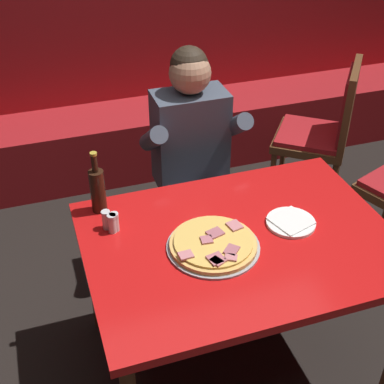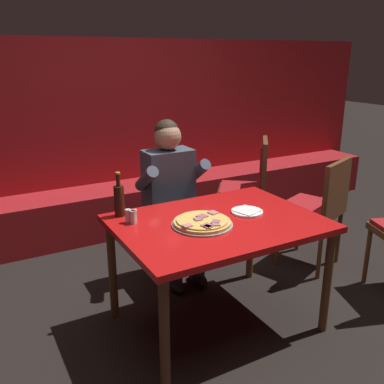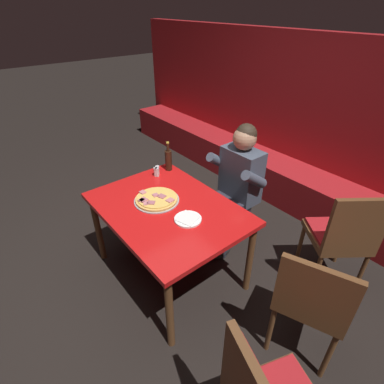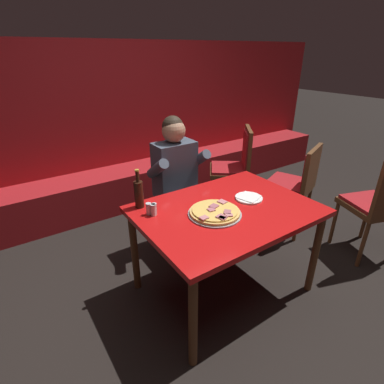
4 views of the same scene
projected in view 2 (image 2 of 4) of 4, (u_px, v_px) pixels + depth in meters
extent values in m
plane|color=black|center=(216.00, 322.00, 2.92)|extent=(24.00, 24.00, 0.00)
cube|color=#A3191E|center=(106.00, 134.00, 4.44)|extent=(6.80, 0.16, 1.90)
cube|color=#A3191E|center=(120.00, 209.00, 4.39)|extent=(6.46, 0.48, 0.46)
cylinder|color=brown|center=(165.00, 337.00, 2.20)|extent=(0.06, 0.06, 0.71)
cylinder|color=brown|center=(327.00, 282.00, 2.74)|extent=(0.06, 0.06, 0.71)
cylinder|color=brown|center=(112.00, 271.00, 2.88)|extent=(0.06, 0.06, 0.71)
cylinder|color=brown|center=(251.00, 237.00, 3.41)|extent=(0.06, 0.06, 0.71)
cube|color=red|center=(218.00, 223.00, 2.69)|extent=(1.27, 0.94, 0.04)
cylinder|color=#9E9EA3|center=(202.00, 224.00, 2.61)|extent=(0.38, 0.38, 0.01)
cylinder|color=#DBA856|center=(202.00, 222.00, 2.61)|extent=(0.35, 0.35, 0.02)
cylinder|color=#E0B251|center=(202.00, 220.00, 2.60)|extent=(0.32, 0.32, 0.01)
cube|color=#C6757A|center=(187.00, 226.00, 2.50)|extent=(0.06, 0.05, 0.01)
cube|color=#C6757A|center=(213.00, 213.00, 2.70)|extent=(0.06, 0.07, 0.01)
cube|color=#B76670|center=(208.00, 227.00, 2.48)|extent=(0.05, 0.06, 0.01)
cube|color=#C6757A|center=(217.00, 224.00, 2.51)|extent=(0.06, 0.06, 0.01)
cube|color=#B76670|center=(207.00, 226.00, 2.50)|extent=(0.07, 0.07, 0.01)
cube|color=#B76670|center=(198.00, 219.00, 2.60)|extent=(0.05, 0.05, 0.01)
cube|color=#A85B66|center=(216.00, 222.00, 2.55)|extent=(0.08, 0.08, 0.01)
cube|color=#A85B66|center=(202.00, 216.00, 2.64)|extent=(0.07, 0.07, 0.01)
cylinder|color=white|center=(247.00, 212.00, 2.82)|extent=(0.21, 0.21, 0.01)
cube|color=white|center=(247.00, 210.00, 2.81)|extent=(0.19, 0.19, 0.01)
cylinder|color=black|center=(119.00, 201.00, 2.74)|extent=(0.07, 0.07, 0.20)
cylinder|color=black|center=(118.00, 180.00, 2.69)|extent=(0.03, 0.03, 0.08)
cylinder|color=#B29933|center=(118.00, 173.00, 2.68)|extent=(0.03, 0.03, 0.01)
cylinder|color=silver|center=(128.00, 217.00, 2.65)|extent=(0.04, 0.04, 0.07)
cylinder|color=silver|center=(128.00, 219.00, 2.65)|extent=(0.03, 0.03, 0.04)
cylinder|color=silver|center=(128.00, 211.00, 2.63)|extent=(0.04, 0.04, 0.01)
cylinder|color=silver|center=(134.00, 217.00, 2.64)|extent=(0.04, 0.04, 0.07)
cylinder|color=#B23323|center=(134.00, 220.00, 2.64)|extent=(0.03, 0.03, 0.04)
cylinder|color=silver|center=(134.00, 211.00, 2.62)|extent=(0.04, 0.04, 0.01)
cylinder|color=silver|center=(133.00, 218.00, 2.63)|extent=(0.04, 0.04, 0.07)
cylinder|color=#28231E|center=(133.00, 220.00, 2.63)|extent=(0.03, 0.03, 0.04)
cylinder|color=silver|center=(133.00, 212.00, 2.61)|extent=(0.04, 0.04, 0.01)
ellipsoid|color=black|center=(175.00, 285.00, 3.31)|extent=(0.11, 0.24, 0.09)
ellipsoid|color=black|center=(198.00, 278.00, 3.40)|extent=(0.11, 0.24, 0.09)
cylinder|color=#282833|center=(175.00, 263.00, 3.25)|extent=(0.11, 0.11, 0.43)
cylinder|color=#282833|center=(198.00, 257.00, 3.34)|extent=(0.11, 0.11, 0.43)
cube|color=#282833|center=(180.00, 222.00, 3.29)|extent=(0.34, 0.40, 0.12)
cube|color=#424C5B|center=(168.00, 182.00, 3.38)|extent=(0.38, 0.22, 0.52)
cylinder|color=#424C5B|center=(146.00, 179.00, 3.18)|extent=(0.09, 0.30, 0.25)
cylinder|color=#424C5B|center=(198.00, 171.00, 3.39)|extent=(0.09, 0.30, 0.25)
sphere|color=tan|center=(168.00, 137.00, 3.26)|extent=(0.21, 0.21, 0.21)
sphere|color=#2D2319|center=(167.00, 132.00, 3.27)|extent=(0.19, 0.19, 0.19)
cylinder|color=brown|center=(367.00, 256.00, 3.36)|extent=(0.04, 0.04, 0.47)
cylinder|color=brown|center=(298.00, 226.00, 3.93)|extent=(0.04, 0.04, 0.47)
cylinder|color=brown|center=(278.00, 239.00, 3.65)|extent=(0.04, 0.04, 0.47)
cylinder|color=brown|center=(338.00, 237.00, 3.70)|extent=(0.04, 0.04, 0.47)
cylinder|color=brown|center=(320.00, 252.00, 3.42)|extent=(0.04, 0.04, 0.47)
cube|color=brown|center=(311.00, 210.00, 3.60)|extent=(0.57, 0.57, 0.05)
cube|color=#A3191E|center=(311.00, 205.00, 3.58)|extent=(0.52, 0.52, 0.03)
cube|color=brown|center=(337.00, 187.00, 3.40)|extent=(0.42, 0.20, 0.42)
cube|color=#A3191E|center=(334.00, 187.00, 3.42)|extent=(0.35, 0.15, 0.36)
cylinder|color=brown|center=(222.00, 209.00, 4.37)|extent=(0.04, 0.04, 0.46)
cylinder|color=brown|center=(219.00, 223.00, 4.01)|extent=(0.04, 0.04, 0.46)
cylinder|color=brown|center=(260.00, 211.00, 4.32)|extent=(0.04, 0.04, 0.46)
cylinder|color=brown|center=(260.00, 226.00, 3.96)|extent=(0.04, 0.04, 0.46)
cube|color=brown|center=(241.00, 192.00, 4.09)|extent=(0.62, 0.62, 0.05)
cube|color=#A3191E|center=(241.00, 188.00, 4.07)|extent=(0.57, 0.57, 0.03)
cube|color=brown|center=(264.00, 166.00, 3.97)|extent=(0.30, 0.37, 0.49)
cube|color=#A3191E|center=(261.00, 166.00, 3.98)|extent=(0.24, 0.30, 0.41)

